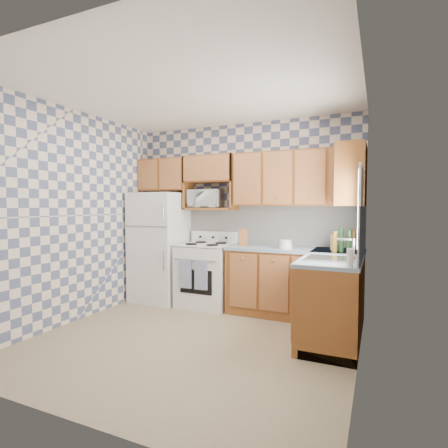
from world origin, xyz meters
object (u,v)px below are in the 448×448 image
Objects in this scene: stove_body at (206,275)px; electric_kettle at (336,243)px; refrigerator at (160,247)px; microwave at (206,199)px.

electric_kettle reaches higher than stove_body.
microwave is at bearing 16.29° from refrigerator.
stove_body is 4.79× the size of electric_kettle.
microwave is 2.68× the size of electric_kettle.
microwave reaches higher than stove_body.
electric_kettle is (1.83, 0.04, 0.56)m from stove_body.
stove_body is at bearing -178.61° from electric_kettle.
electric_kettle is (1.93, -0.14, -0.58)m from microwave.
refrigerator is 2.65m from electric_kettle.
refrigerator reaches higher than stove_body.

